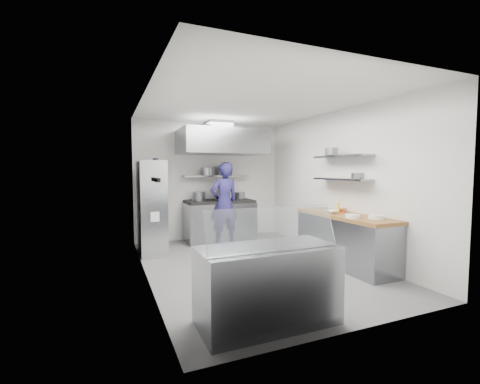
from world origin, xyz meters
name	(u,v)px	position (x,y,z in m)	size (l,w,h in m)	color
floor	(253,265)	(0.00, 0.00, 0.00)	(5.00, 5.00, 0.00)	#565659
ceiling	(254,103)	(0.00, 0.00, 2.80)	(5.00, 5.00, 0.00)	silver
wall_back	(210,181)	(0.00, 2.50, 1.40)	(3.60, 0.02, 2.80)	white
wall_front	(358,197)	(0.00, -2.50, 1.40)	(3.60, 0.02, 2.80)	white
wall_left	(146,188)	(-1.80, 0.00, 1.40)	(5.00, 0.02, 2.80)	white
wall_right	(337,184)	(1.80, 0.00, 1.40)	(5.00, 0.02, 2.80)	white
gas_range	(219,222)	(0.10, 2.10, 0.45)	(1.60, 0.80, 0.90)	gray
cooktop	(219,201)	(0.10, 2.10, 0.93)	(1.57, 0.78, 0.06)	black
stock_pot_left	(199,196)	(-0.38, 2.17, 1.06)	(0.31, 0.31, 0.20)	slate
stock_pot_mid	(223,194)	(0.24, 2.23, 1.08)	(0.32, 0.32, 0.24)	slate
stock_pot_right	(240,195)	(0.69, 2.26, 1.04)	(0.24, 0.24, 0.16)	slate
over_range_shelf	(216,176)	(0.10, 2.34, 1.52)	(1.60, 0.30, 0.04)	gray
shelf_pot_a	(207,172)	(-0.17, 2.20, 1.63)	(0.27, 0.27, 0.18)	slate
shelf_pot_b	(222,171)	(0.26, 2.34, 1.65)	(0.30, 0.30, 0.22)	slate
extractor_hood	(222,142)	(0.10, 1.93, 2.30)	(1.90, 1.15, 0.55)	gray
hood_duct	(218,126)	(0.10, 2.15, 2.68)	(0.55, 0.55, 0.24)	slate
red_firebox	(158,181)	(-1.25, 2.44, 1.42)	(0.22, 0.10, 0.26)	red
chef	(224,203)	(0.07, 1.69, 0.92)	(0.67, 0.44, 1.84)	#1F1B53
wire_rack	(152,208)	(-1.53, 1.49, 0.93)	(0.50, 0.90, 1.85)	silver
rack_bin_a	(154,216)	(-1.53, 1.10, 0.80)	(0.15, 0.19, 0.17)	white
rack_bin_b	(152,189)	(-1.53, 1.42, 1.30)	(0.12, 0.16, 0.14)	yellow
rack_jar	(156,163)	(-1.48, 1.15, 1.80)	(0.11, 0.11, 0.18)	black
knife_strip	(156,180)	(-1.78, -0.90, 1.55)	(0.04, 0.55, 0.05)	black
prep_counter_base	(344,241)	(1.48, -0.60, 0.42)	(0.62, 2.00, 0.84)	gray
prep_counter_top	(345,216)	(1.48, -0.60, 0.87)	(0.65, 2.04, 0.06)	brown
plate_stack_a	(377,217)	(1.58, -1.21, 0.93)	(0.25, 0.25, 0.06)	white
plate_stack_b	(352,216)	(1.26, -1.03, 0.93)	(0.22, 0.22, 0.06)	white
copper_pan	(342,210)	(1.66, -0.31, 0.93)	(0.18, 0.18, 0.06)	#C86138
squeeze_bottle	(338,208)	(1.50, -0.40, 0.99)	(0.05, 0.05, 0.18)	yellow
mixing_bowl	(331,212)	(1.33, -0.42, 0.93)	(0.22, 0.22, 0.05)	white
wall_shelf_lower	(341,179)	(1.64, -0.30, 1.50)	(0.30, 1.30, 0.04)	gray
wall_shelf_upper	(342,156)	(1.64, -0.30, 1.92)	(0.30, 1.30, 0.04)	gray
shelf_pot_c	(358,176)	(1.77, -0.59, 1.57)	(0.24, 0.24, 0.10)	slate
shelf_pot_d	(332,152)	(1.53, -0.15, 2.01)	(0.24, 0.24, 0.14)	slate
display_case	(267,285)	(-0.77, -2.00, 0.42)	(1.50, 0.70, 0.85)	gray
display_glass	(273,228)	(-0.77, -2.12, 1.07)	(1.47, 0.02, 0.45)	silver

